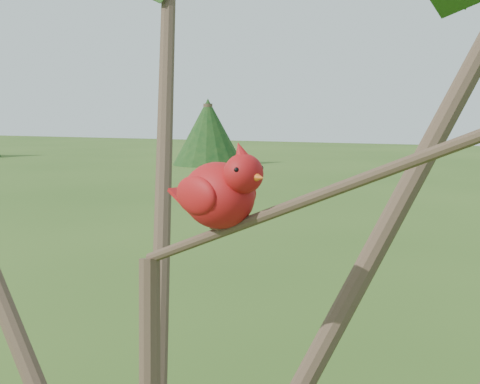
% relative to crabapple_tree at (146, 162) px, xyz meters
% --- Properties ---
extents(crabapple_tree, '(2.35, 2.05, 2.95)m').
position_rel_crabapple_tree_xyz_m(crabapple_tree, '(0.00, 0.00, 0.00)').
color(crabapple_tree, '#3B2920').
rests_on(crabapple_tree, ground).
extents(cardinal, '(0.21, 0.14, 0.15)m').
position_rel_crabapple_tree_xyz_m(cardinal, '(0.06, 0.11, -0.05)').
color(cardinal, '#A00D17').
rests_on(cardinal, ground).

